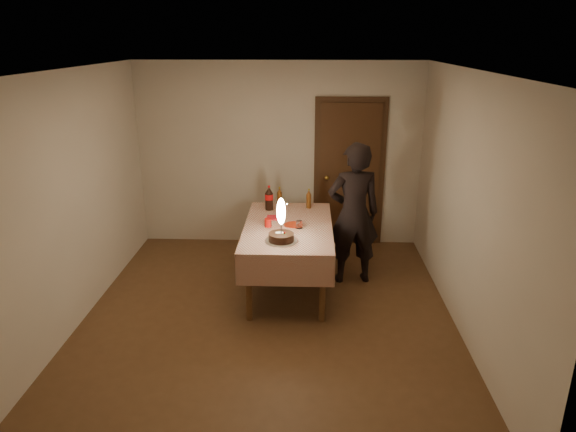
{
  "coord_description": "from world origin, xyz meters",
  "views": [
    {
      "loc": [
        0.41,
        -4.88,
        2.89
      ],
      "look_at": [
        0.19,
        0.66,
        0.95
      ],
      "focal_mm": 32.0,
      "sensor_mm": 36.0,
      "label": 1
    }
  ],
  "objects_px": {
    "cola_bottle": "(269,198)",
    "clear_cup": "(299,225)",
    "dining_table": "(288,234)",
    "birthday_cake": "(281,231)",
    "red_cup": "(268,223)",
    "red_plate": "(293,225)",
    "amber_bottle_right": "(309,199)",
    "amber_bottle_left": "(279,197)",
    "photographer": "(354,214)"
  },
  "relations": [
    {
      "from": "red_cup",
      "to": "photographer",
      "type": "height_order",
      "value": "photographer"
    },
    {
      "from": "birthday_cake",
      "to": "clear_cup",
      "type": "xyz_separation_m",
      "value": [
        0.19,
        0.4,
        -0.07
      ]
    },
    {
      "from": "birthday_cake",
      "to": "amber_bottle_right",
      "type": "distance_m",
      "value": 1.18
    },
    {
      "from": "birthday_cake",
      "to": "amber_bottle_left",
      "type": "bearing_deg",
      "value": 94.02
    },
    {
      "from": "birthday_cake",
      "to": "clear_cup",
      "type": "relative_size",
      "value": 5.37
    },
    {
      "from": "dining_table",
      "to": "clear_cup",
      "type": "distance_m",
      "value": 0.22
    },
    {
      "from": "photographer",
      "to": "red_plate",
      "type": "bearing_deg",
      "value": -160.72
    },
    {
      "from": "dining_table",
      "to": "red_plate",
      "type": "xyz_separation_m",
      "value": [
        0.06,
        0.02,
        0.11
      ]
    },
    {
      "from": "clear_cup",
      "to": "amber_bottle_left",
      "type": "relative_size",
      "value": 0.35
    },
    {
      "from": "clear_cup",
      "to": "red_plate",
      "type": "bearing_deg",
      "value": 124.43
    },
    {
      "from": "cola_bottle",
      "to": "clear_cup",
      "type": "bearing_deg",
      "value": -58.97
    },
    {
      "from": "red_plate",
      "to": "amber_bottle_right",
      "type": "bearing_deg",
      "value": 74.51
    },
    {
      "from": "dining_table",
      "to": "clear_cup",
      "type": "height_order",
      "value": "clear_cup"
    },
    {
      "from": "birthday_cake",
      "to": "photographer",
      "type": "xyz_separation_m",
      "value": [
        0.83,
        0.75,
        -0.06
      ]
    },
    {
      "from": "birthday_cake",
      "to": "cola_bottle",
      "type": "distance_m",
      "value": 1.07
    },
    {
      "from": "birthday_cake",
      "to": "amber_bottle_left",
      "type": "distance_m",
      "value": 1.21
    },
    {
      "from": "cola_bottle",
      "to": "amber_bottle_left",
      "type": "distance_m",
      "value": 0.2
    },
    {
      "from": "clear_cup",
      "to": "amber_bottle_right",
      "type": "bearing_deg",
      "value": 81.76
    },
    {
      "from": "birthday_cake",
      "to": "photographer",
      "type": "relative_size",
      "value": 0.28
    },
    {
      "from": "red_plate",
      "to": "dining_table",
      "type": "bearing_deg",
      "value": -165.22
    },
    {
      "from": "clear_cup",
      "to": "photographer",
      "type": "height_order",
      "value": "photographer"
    },
    {
      "from": "amber_bottle_left",
      "to": "photographer",
      "type": "bearing_deg",
      "value": -26.45
    },
    {
      "from": "clear_cup",
      "to": "amber_bottle_right",
      "type": "relative_size",
      "value": 0.35
    },
    {
      "from": "photographer",
      "to": "cola_bottle",
      "type": "bearing_deg",
      "value": 163.95
    },
    {
      "from": "dining_table",
      "to": "red_plate",
      "type": "height_order",
      "value": "red_plate"
    },
    {
      "from": "amber_bottle_right",
      "to": "photographer",
      "type": "bearing_deg",
      "value": -35.81
    },
    {
      "from": "clear_cup",
      "to": "dining_table",
      "type": "bearing_deg",
      "value": 146.33
    },
    {
      "from": "red_cup",
      "to": "cola_bottle",
      "type": "bearing_deg",
      "value": 92.98
    },
    {
      "from": "dining_table",
      "to": "birthday_cake",
      "type": "relative_size",
      "value": 3.56
    },
    {
      "from": "red_cup",
      "to": "clear_cup",
      "type": "bearing_deg",
      "value": -5.73
    },
    {
      "from": "red_cup",
      "to": "cola_bottle",
      "type": "distance_m",
      "value": 0.63
    },
    {
      "from": "dining_table",
      "to": "red_cup",
      "type": "bearing_deg",
      "value": -167.75
    },
    {
      "from": "cola_bottle",
      "to": "amber_bottle_right",
      "type": "relative_size",
      "value": 1.25
    },
    {
      "from": "clear_cup",
      "to": "amber_bottle_right",
      "type": "height_order",
      "value": "amber_bottle_right"
    },
    {
      "from": "amber_bottle_right",
      "to": "clear_cup",
      "type": "bearing_deg",
      "value": -98.24
    },
    {
      "from": "amber_bottle_left",
      "to": "photographer",
      "type": "xyz_separation_m",
      "value": [
        0.92,
        -0.46,
        -0.06
      ]
    },
    {
      "from": "red_cup",
      "to": "amber_bottle_right",
      "type": "height_order",
      "value": "amber_bottle_right"
    },
    {
      "from": "red_plate",
      "to": "photographer",
      "type": "relative_size",
      "value": 0.13
    },
    {
      "from": "birthday_cake",
      "to": "amber_bottle_right",
      "type": "xyz_separation_m",
      "value": [
        0.29,
        1.14,
        -0.0
      ]
    },
    {
      "from": "red_cup",
      "to": "red_plate",
      "type": "bearing_deg",
      "value": 12.77
    },
    {
      "from": "red_cup",
      "to": "cola_bottle",
      "type": "xyz_separation_m",
      "value": [
        -0.03,
        0.62,
        0.1
      ]
    },
    {
      "from": "birthday_cake",
      "to": "amber_bottle_left",
      "type": "relative_size",
      "value": 1.89
    },
    {
      "from": "red_plate",
      "to": "red_cup",
      "type": "distance_m",
      "value": 0.3
    },
    {
      "from": "birthday_cake",
      "to": "clear_cup",
      "type": "height_order",
      "value": "birthday_cake"
    },
    {
      "from": "birthday_cake",
      "to": "red_plate",
      "type": "distance_m",
      "value": 0.53
    },
    {
      "from": "birthday_cake",
      "to": "red_plate",
      "type": "xyz_separation_m",
      "value": [
        0.12,
        0.5,
        -0.12
      ]
    },
    {
      "from": "amber_bottle_left",
      "to": "clear_cup",
      "type": "bearing_deg",
      "value": -71.56
    },
    {
      "from": "red_cup",
      "to": "amber_bottle_right",
      "type": "distance_m",
      "value": 0.85
    },
    {
      "from": "red_cup",
      "to": "photographer",
      "type": "relative_size",
      "value": 0.06
    },
    {
      "from": "amber_bottle_left",
      "to": "red_cup",
      "type": "bearing_deg",
      "value": -96.66
    }
  ]
}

